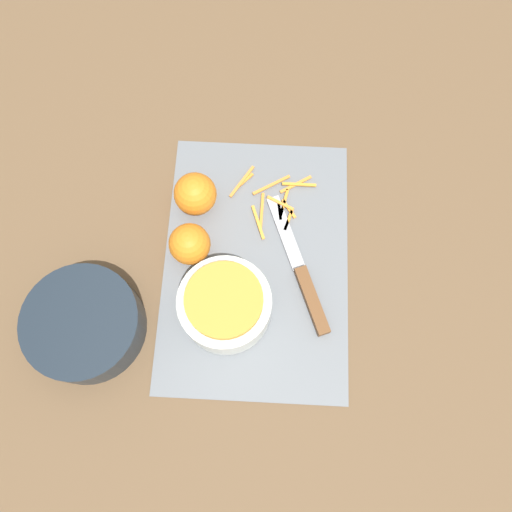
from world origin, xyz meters
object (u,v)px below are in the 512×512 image
object	(u,v)px
bowl_dark	(85,324)
orange_right	(195,194)
knife	(306,286)
orange_left	(190,244)
bowl_speckled	(225,305)

from	to	relation	value
bowl_dark	orange_right	xyz separation A→B (m)	(0.22, -0.15, 0.01)
bowl_dark	knife	bearing A→B (deg)	-76.31
bowl_dark	orange_left	size ratio (longest dim) A/B	2.62
bowl_dark	bowl_speckled	bearing A→B (deg)	-79.86
bowl_speckled	knife	bearing A→B (deg)	-70.57
knife	orange_right	distance (m)	0.24
bowl_speckled	orange_right	size ratio (longest dim) A/B	1.99
orange_left	knife	bearing A→B (deg)	-105.64
bowl_dark	orange_right	distance (m)	0.27
knife	orange_left	xyz separation A→B (m)	(0.05, 0.19, 0.03)
knife	orange_right	xyz separation A→B (m)	(0.14, 0.19, 0.03)
bowl_speckled	bowl_dark	distance (m)	0.22
orange_left	orange_right	distance (m)	0.09
knife	orange_right	world-z (taller)	orange_right
knife	orange_left	bearing A→B (deg)	53.06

